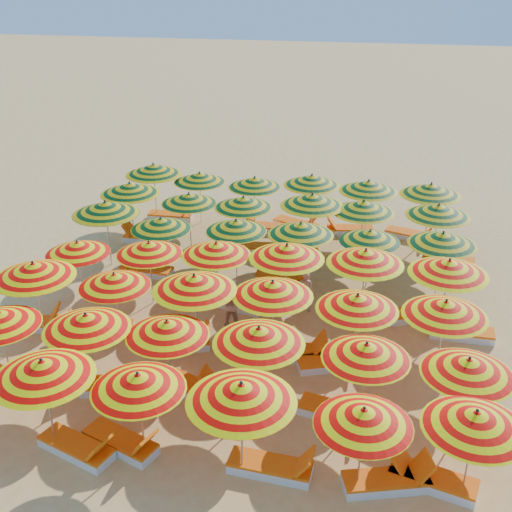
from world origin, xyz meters
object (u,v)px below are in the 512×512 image
(umbrella_25, at_px, (161,224))
(umbrella_37, at_px, (200,177))
(umbrella_7, at_px, (86,322))
(lounger_8, at_px, (235,394))
(umbrella_2, at_px, (138,382))
(lounger_22, at_px, (295,252))
(lounger_0, at_px, (78,448))
(umbrella_5, at_px, (476,420))
(umbrella_39, at_px, (312,180))
(umbrella_16, at_px, (357,302))
(lounger_15, at_px, (235,302))
(lounger_25, at_px, (267,227))
(umbrella_28, at_px, (370,236))
(lounger_23, at_px, (447,260))
(umbrella_9, at_px, (259,336))
(lounger_2, at_px, (272,467))
(umbrella_38, at_px, (255,182))
(umbrella_3, at_px, (241,393))
(umbrella_15, at_px, (273,289))
(umbrella_20, at_px, (216,249))
(lounger_9, at_px, (338,412))
(umbrella_1, at_px, (42,369))
(umbrella_40, at_px, (369,186))
(umbrella_18, at_px, (77,248))
(umbrella_26, at_px, (236,226))
(umbrella_36, at_px, (154,169))
(umbrella_4, at_px, (364,417))
(lounger_26, at_px, (297,224))
(umbrella_41, at_px, (431,189))
(umbrella_31, at_px, (189,199))
(lounger_11, at_px, (100,329))
(lounger_7, at_px, (196,389))
(umbrella_32, at_px, (243,202))
(lounger_28, at_px, (410,235))
(umbrella_33, at_px, (312,200))
(lounger_4, at_px, (431,479))
(umbrella_12, at_px, (34,270))
(lounger_21, at_px, (261,248))
(umbrella_21, at_px, (287,252))
(umbrella_35, at_px, (438,210))
(umbrella_11, at_px, (468,367))
(umbrella_17, at_px, (445,308))
(lounger_12, at_px, (179,343))
(umbrella_19, at_px, (149,248))
(lounger_18, at_px, (145,270))
(lounger_1, at_px, (122,442))
(umbrella_29, at_px, (443,239))
(umbrella_30, at_px, (130,188))
(umbrella_8, at_px, (167,328))
(lounger_13, at_px, (294,352))
(lounger_27, at_px, (349,230))
(lounger_14, at_px, (333,361))

(umbrella_25, bearing_deg, umbrella_37, 89.19)
(umbrella_7, relative_size, lounger_8, 1.35)
(umbrella_2, bearing_deg, umbrella_7, 136.17)
(lounger_22, bearing_deg, lounger_0, -123.32)
(umbrella_5, distance_m, umbrella_39, 13.24)
(umbrella_16, height_order, lounger_15, umbrella_16)
(lounger_25, bearing_deg, lounger_22, 125.41)
(umbrella_28, bearing_deg, lounger_23, 38.35)
(umbrella_9, bearing_deg, lounger_2, -72.25)
(umbrella_38, bearing_deg, umbrella_7, -100.95)
(umbrella_3, distance_m, umbrella_15, 4.33)
(lounger_25, bearing_deg, umbrella_20, 86.55)
(lounger_9, relative_size, lounger_22, 1.00)
(umbrella_1, bearing_deg, umbrella_40, 63.32)
(umbrella_18, xyz_separation_m, lounger_15, (4.56, 0.44, -1.60))
(umbrella_26, relative_size, umbrella_36, 0.73)
(umbrella_4, bearing_deg, umbrella_9, 138.20)
(umbrella_2, height_order, lounger_26, umbrella_2)
(umbrella_5, relative_size, umbrella_41, 0.99)
(umbrella_31, bearing_deg, lounger_11, -98.37)
(umbrella_3, distance_m, lounger_7, 3.37)
(umbrella_32, distance_m, lounger_28, 6.42)
(umbrella_37, bearing_deg, umbrella_33, -25.59)
(umbrella_37, distance_m, lounger_2, 13.52)
(umbrella_33, relative_size, lounger_4, 1.57)
(umbrella_12, distance_m, lounger_21, 8.28)
(umbrella_21, bearing_deg, lounger_23, 40.39)
(umbrella_2, distance_m, umbrella_35, 12.14)
(umbrella_11, distance_m, umbrella_35, 8.53)
(lounger_28, bearing_deg, umbrella_17, -68.74)
(umbrella_11, bearing_deg, umbrella_25, 144.28)
(umbrella_5, bearing_deg, lounger_12, 150.49)
(umbrella_40, xyz_separation_m, lounger_26, (-2.57, 0.34, -1.81))
(lounger_21, bearing_deg, umbrella_21, -76.03)
(umbrella_35, xyz_separation_m, umbrella_36, (-10.39, 2.24, 0.05))
(umbrella_19, bearing_deg, lounger_18, 115.95)
(umbrella_21, distance_m, umbrella_41, 7.28)
(umbrella_5, xyz_separation_m, lounger_15, (-5.89, 6.30, -1.69))
(umbrella_35, height_order, lounger_1, umbrella_35)
(umbrella_29, relative_size, umbrella_30, 0.88)
(lounger_1, height_order, lounger_8, same)
(umbrella_1, relative_size, umbrella_29, 0.99)
(umbrella_8, height_order, umbrella_35, umbrella_35)
(umbrella_40, xyz_separation_m, lounger_13, (-1.57, -8.17, -1.81))
(umbrella_5, height_order, lounger_18, umbrella_5)
(umbrella_32, relative_size, lounger_27, 1.45)
(umbrella_4, height_order, umbrella_39, umbrella_39)
(lounger_14, bearing_deg, umbrella_28, 60.56)
(umbrella_32, bearing_deg, umbrella_16, -56.70)
(lounger_23, xyz_separation_m, lounger_27, (-3.38, 2.00, 0.00))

